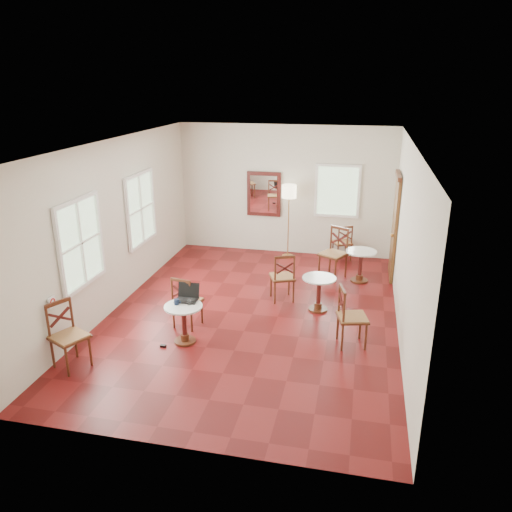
{
  "coord_description": "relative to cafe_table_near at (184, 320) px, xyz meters",
  "views": [
    {
      "loc": [
        1.77,
        -7.84,
        3.98
      ],
      "look_at": [
        0.0,
        0.3,
        1.0
      ],
      "focal_mm": 35.1,
      "sensor_mm": 36.0,
      "label": 1
    }
  ],
  "objects": [
    {
      "name": "chair_mid_b",
      "position": [
        2.56,
        0.48,
        0.09
      ],
      "size": [
        0.54,
        0.54,
        0.97
      ],
      "rotation": [
        0.0,
        0.0,
        1.83
      ],
      "color": "#4E2513",
      "rests_on": "ground"
    },
    {
      "name": "mouse",
      "position": [
        0.06,
        0.07,
        0.26
      ],
      "size": [
        0.09,
        0.06,
        0.03
      ],
      "primitive_type": "ellipsoid",
      "rotation": [
        0.0,
        0.0,
        0.09
      ],
      "color": "black",
      "rests_on": "cafe_table_near"
    },
    {
      "name": "chair_back_a",
      "position": [
        2.23,
        4.4,
        0.03
      ],
      "size": [
        0.51,
        0.51,
        0.84
      ],
      "rotation": [
        0.0,
        0.0,
        3.57
      ],
      "color": "#4E2513",
      "rests_on": "ground"
    },
    {
      "name": "ground",
      "position": [
        0.83,
        1.19,
        -0.39
      ],
      "size": [
        7.0,
        7.0,
        0.0
      ],
      "primitive_type": "plane",
      "color": "#611011",
      "rests_on": "ground"
    },
    {
      "name": "cafe_table_mid",
      "position": [
        1.96,
        1.62,
        0.0
      ],
      "size": [
        0.6,
        0.6,
        0.64
      ],
      "color": "#4E2513",
      "rests_on": "ground"
    },
    {
      "name": "floor_lamp",
      "position": [
        0.98,
        4.34,
        1.05
      ],
      "size": [
        0.33,
        0.33,
        1.71
      ],
      "color": "#BF8C3F",
      "rests_on": "ground"
    },
    {
      "name": "room_shell",
      "position": [
        0.77,
        1.46,
        1.5
      ],
      "size": [
        5.02,
        7.02,
        3.01
      ],
      "color": "beige",
      "rests_on": "ground"
    },
    {
      "name": "water_glass",
      "position": [
        0.09,
        0.04,
        0.3
      ],
      "size": [
        0.07,
        0.07,
        0.11
      ],
      "primitive_type": "cylinder",
      "color": "white",
      "rests_on": "cafe_table_near"
    },
    {
      "name": "chair_near_b",
      "position": [
        -1.38,
        -1.01,
        0.1
      ],
      "size": [
        0.61,
        0.61,
        0.99
      ],
      "rotation": [
        0.0,
        0.0,
        1.11
      ],
      "color": "#4E2513",
      "rests_on": "ground"
    },
    {
      "name": "power_adapter",
      "position": [
        -0.28,
        -0.23,
        -0.37
      ],
      "size": [
        0.09,
        0.05,
        0.04
      ],
      "primitive_type": "cube",
      "color": "black",
      "rests_on": "ground"
    },
    {
      "name": "navy_mug",
      "position": [
        -0.12,
        0.02,
        0.29
      ],
      "size": [
        0.11,
        0.08,
        0.09
      ],
      "color": "black",
      "rests_on": "cafe_table_near"
    },
    {
      "name": "chair_mid_a",
      "position": [
        1.25,
        1.91,
        0.08
      ],
      "size": [
        0.57,
        0.57,
        0.94
      ],
      "rotation": [
        0.0,
        0.0,
        3.54
      ],
      "color": "#4E2513",
      "rests_on": "ground"
    },
    {
      "name": "laptop",
      "position": [
        -0.01,
        0.24,
        0.3
      ],
      "size": [
        0.35,
        0.3,
        0.25
      ],
      "rotation": [
        0.0,
        0.0,
        0.02
      ],
      "color": "black",
      "rests_on": "cafe_table_near"
    },
    {
      "name": "chair_back_b",
      "position": [
        2.11,
        3.29,
        0.14
      ],
      "size": [
        0.67,
        0.67,
        1.06
      ],
      "rotation": [
        0.0,
        0.0,
        -0.51
      ],
      "color": "#4E2513",
      "rests_on": "ground"
    },
    {
      "name": "cafe_table_near",
      "position": [
        0.0,
        0.0,
        0.0
      ],
      "size": [
        0.6,
        0.6,
        0.63
      ],
      "color": "#4E2513",
      "rests_on": "ground"
    },
    {
      "name": "cafe_table_back",
      "position": [
        2.66,
        3.17,
        0.02
      ],
      "size": [
        0.63,
        0.63,
        0.66
      ],
      "color": "#4E2513",
      "rests_on": "ground"
    },
    {
      "name": "chair_near_a",
      "position": [
        -0.14,
        0.52,
        0.06
      ],
      "size": [
        0.5,
        0.5,
        0.92
      ],
      "rotation": [
        0.0,
        0.0,
        2.94
      ],
      "color": "#4E2513",
      "rests_on": "ground"
    }
  ]
}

